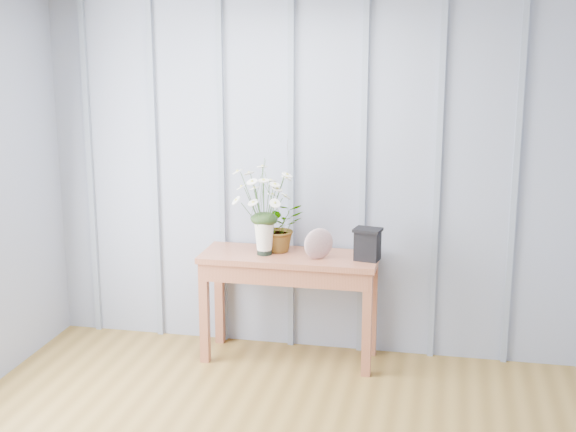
% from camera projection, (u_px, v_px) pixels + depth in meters
% --- Properties ---
extents(room_shell, '(4.00, 4.50, 2.50)m').
position_uv_depth(room_shell, '(287.00, 81.00, 4.07)').
color(room_shell, '#939DB7').
rests_on(room_shell, ground).
extents(sideboard, '(1.20, 0.45, 0.75)m').
position_uv_depth(sideboard, '(290.00, 271.00, 5.45)').
color(sideboard, '#9A543A').
rests_on(sideboard, ground).
extents(daisy_vase, '(0.45, 0.34, 0.63)m').
position_uv_depth(daisy_vase, '(264.00, 197.00, 5.34)').
color(daisy_vase, black).
rests_on(daisy_vase, sideboard).
extents(spider_plant, '(0.40, 0.38, 0.34)m').
position_uv_depth(spider_plant, '(280.00, 227.00, 5.48)').
color(spider_plant, '#1B3113').
rests_on(spider_plant, sideboard).
extents(felt_disc_vessel, '(0.21, 0.17, 0.21)m').
position_uv_depth(felt_disc_vessel, '(319.00, 244.00, 5.30)').
color(felt_disc_vessel, '#8A4A5F').
rests_on(felt_disc_vessel, sideboard).
extents(carved_box, '(0.20, 0.17, 0.22)m').
position_uv_depth(carved_box, '(367.00, 244.00, 5.27)').
color(carved_box, black).
rests_on(carved_box, sideboard).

